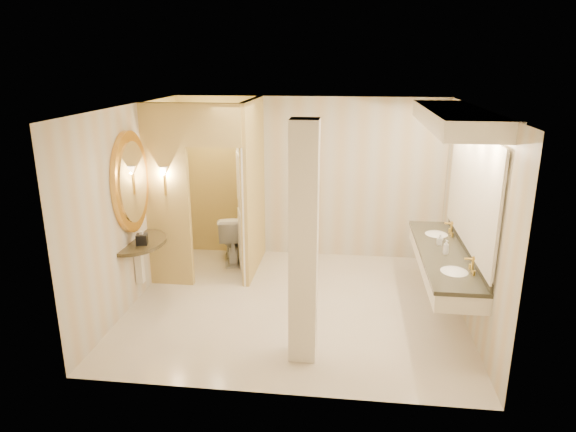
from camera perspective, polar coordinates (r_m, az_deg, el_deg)
name	(u,v)px	position (r m, az deg, el deg)	size (l,w,h in m)	color
floor	(295,305)	(7.23, 0.81, -9.82)	(4.50, 4.50, 0.00)	beige
ceiling	(296,107)	(6.48, 0.92, 12.00)	(4.50, 4.50, 0.00)	white
wall_back	(308,178)	(8.66, 2.27, 4.21)	(4.50, 0.02, 2.70)	beige
wall_front	(273,271)	(4.87, -1.65, -6.17)	(4.50, 0.02, 2.70)	beige
wall_left	(132,206)	(7.31, -16.96, 1.06)	(0.02, 4.00, 2.70)	beige
wall_right	(473,218)	(6.88, 19.83, -0.19)	(0.02, 4.00, 2.70)	beige
toilet_closet	(229,189)	(7.84, -6.54, 3.01)	(1.50, 1.55, 2.70)	#D9C471
wall_sconce	(164,173)	(7.49, -13.63, 4.71)	(0.14, 0.14, 0.42)	gold
vanity	(452,195)	(6.79, 17.77, 2.24)	(0.75, 2.71, 2.09)	white
console_shelf	(133,208)	(7.25, -16.87, 0.91)	(1.05, 1.05, 1.98)	black
pillar	(304,245)	(5.53, 1.75, -3.26)	(0.30, 0.30, 2.70)	white
tissue_box	(142,239)	(7.18, -15.92, -2.50)	(0.14, 0.14, 0.14)	black
toilet	(232,238)	(8.62, -6.25, -2.42)	(0.46, 0.81, 0.83)	white
soap_bottle_a	(440,240)	(7.19, 16.49, -2.53)	(0.06, 0.07, 0.14)	beige
soap_bottle_b	(440,238)	(7.32, 16.56, -2.35)	(0.08, 0.08, 0.11)	silver
soap_bottle_c	(446,247)	(6.86, 17.15, -3.33)	(0.07, 0.07, 0.19)	#C6B28C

